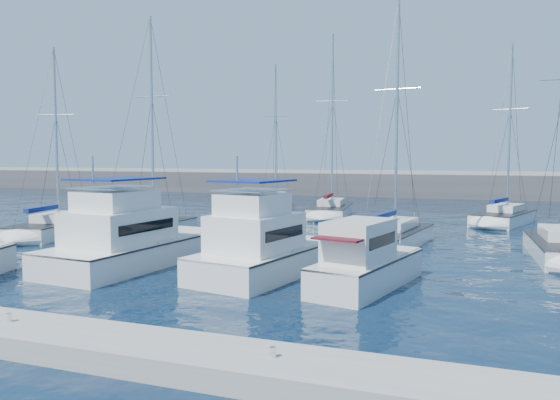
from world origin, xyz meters
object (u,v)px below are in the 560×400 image
(sailboat_back_a, at_px, (275,203))
(sailboat_back_c, at_px, (504,217))
(sailboat_back_b, at_px, (330,210))
(sailboat_mid_b, at_px, (147,229))
(sailboat_mid_a, at_px, (53,229))
(motor_yacht_stbd_inner, at_px, (263,250))
(motor_yacht_stbd_outer, at_px, (365,265))
(motor_yacht_port_inner, at_px, (131,242))
(sailboat_mid_d, at_px, (391,237))

(sailboat_back_a, xyz_separation_m, sailboat_back_c, (21.88, -6.92, -0.00))
(sailboat_back_b, xyz_separation_m, sailboat_back_c, (14.25, -0.55, -0.02))
(sailboat_mid_b, bearing_deg, sailboat_mid_a, -159.72)
(sailboat_mid_a, bearing_deg, motor_yacht_stbd_inner, -30.69)
(motor_yacht_stbd_outer, bearing_deg, motor_yacht_port_inner, -170.71)
(motor_yacht_port_inner, xyz_separation_m, sailboat_back_c, (17.65, 24.10, -0.61))
(motor_yacht_port_inner, bearing_deg, motor_yacht_stbd_inner, 6.15)
(motor_yacht_stbd_inner, height_order, sailboat_back_c, sailboat_back_c)
(sailboat_back_a, relative_size, sailboat_back_b, 0.93)
(motor_yacht_stbd_outer, distance_m, sailboat_mid_b, 18.81)
(sailboat_mid_b, height_order, sailboat_mid_d, sailboat_mid_d)
(sailboat_mid_b, distance_m, sailboat_back_a, 22.45)
(sailboat_mid_d, height_order, sailboat_back_c, sailboat_mid_d)
(sailboat_mid_d, xyz_separation_m, sailboat_back_c, (6.75, 13.74, 0.01))
(sailboat_mid_b, relative_size, sailboat_back_b, 0.90)
(sailboat_back_b, bearing_deg, motor_yacht_stbd_inner, -89.06)
(sailboat_mid_a, height_order, sailboat_mid_b, sailboat_mid_b)
(sailboat_mid_d, distance_m, sailboat_back_b, 16.15)
(sailboat_back_c, bearing_deg, sailboat_back_b, -164.06)
(motor_yacht_stbd_inner, relative_size, motor_yacht_stbd_outer, 1.22)
(motor_yacht_stbd_inner, bearing_deg, sailboat_back_a, 120.54)
(motor_yacht_port_inner, distance_m, sailboat_back_b, 24.89)
(sailboat_mid_a, bearing_deg, sailboat_back_c, 21.02)
(sailboat_mid_d, bearing_deg, motor_yacht_stbd_outer, -78.28)
(sailboat_mid_d, relative_size, sailboat_back_c, 1.03)
(motor_yacht_stbd_outer, xyz_separation_m, sailboat_back_b, (-8.15, 25.32, -0.40))
(motor_yacht_stbd_inner, distance_m, sailboat_mid_a, 18.77)
(sailboat_back_b, bearing_deg, motor_yacht_port_inner, -104.89)
(sailboat_mid_a, bearing_deg, motor_yacht_stbd_outer, -28.54)
(motor_yacht_stbd_outer, distance_m, sailboat_mid_a, 23.47)
(sailboat_mid_a, relative_size, sailboat_back_b, 0.78)
(sailboat_mid_a, distance_m, sailboat_mid_b, 6.30)
(motor_yacht_port_inner, distance_m, sailboat_back_a, 31.31)
(sailboat_back_a, bearing_deg, sailboat_mid_a, -122.61)
(sailboat_back_c, bearing_deg, motor_yacht_stbd_outer, -85.67)
(sailboat_mid_b, bearing_deg, motor_yacht_stbd_inner, -34.66)
(sailboat_mid_d, height_order, sailboat_back_b, sailboat_back_b)
(motor_yacht_stbd_inner, bearing_deg, sailboat_mid_d, 79.22)
(sailboat_mid_a, bearing_deg, sailboat_back_b, 41.25)
(motor_yacht_port_inner, height_order, sailboat_back_b, sailboat_back_b)
(motor_yacht_stbd_outer, bearing_deg, motor_yacht_stbd_inner, -176.71)
(motor_yacht_port_inner, xyz_separation_m, motor_yacht_stbd_inner, (6.84, 0.10, -0.00))
(sailboat_back_b, bearing_deg, sailboat_mid_b, -124.16)
(motor_yacht_port_inner, distance_m, motor_yacht_stbd_outer, 11.57)
(motor_yacht_stbd_inner, bearing_deg, sailboat_mid_a, 170.83)
(sailboat_mid_a, relative_size, sailboat_mid_b, 0.87)
(motor_yacht_stbd_outer, bearing_deg, sailboat_mid_b, 163.19)
(motor_yacht_port_inner, relative_size, motor_yacht_stbd_inner, 1.22)
(sailboat_mid_d, height_order, sailboat_back_a, sailboat_back_a)
(motor_yacht_stbd_outer, height_order, sailboat_mid_d, sailboat_mid_d)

